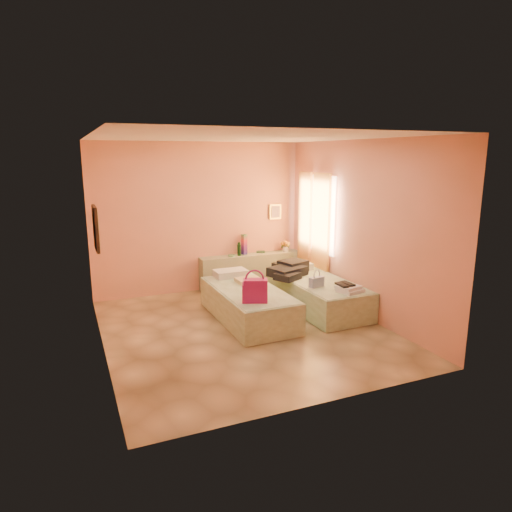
{
  "coord_description": "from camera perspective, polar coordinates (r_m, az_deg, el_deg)",
  "views": [
    {
      "loc": [
        -2.35,
        -5.99,
        2.57
      ],
      "look_at": [
        0.55,
        0.85,
        0.91
      ],
      "focal_mm": 32.0,
      "sensor_mm": 36.0,
      "label": 1
    }
  ],
  "objects": [
    {
      "name": "clothes_pile",
      "position": [
        7.99,
        4.31,
        -1.71
      ],
      "size": [
        0.86,
        0.86,
        0.2
      ],
      "primitive_type": "cube",
      "rotation": [
        0.0,
        0.0,
        0.36
      ],
      "color": "black",
      "rests_on": "bed_right"
    },
    {
      "name": "khaki_garment",
      "position": [
        7.55,
        -0.97,
        -3.05
      ],
      "size": [
        0.4,
        0.33,
        0.07
      ],
      "primitive_type": "cube",
      "rotation": [
        0.0,
        0.0,
        0.04
      ],
      "color": "tan",
      "rests_on": "bed_left"
    },
    {
      "name": "bed_left",
      "position": [
        7.27,
        -1.0,
        -6.02
      ],
      "size": [
        0.93,
        2.01,
        0.5
      ],
      "primitive_type": "cube",
      "rotation": [
        0.0,
        0.0,
        0.01
      ],
      "color": "beige",
      "rests_on": "ground"
    },
    {
      "name": "magenta_handbag",
      "position": [
        6.53,
        -0.16,
        -4.31
      ],
      "size": [
        0.41,
        0.32,
        0.34
      ],
      "primitive_type": "cube",
      "rotation": [
        0.0,
        0.0,
        -0.38
      ],
      "color": "#9C1362",
      "rests_on": "bed_left"
    },
    {
      "name": "ground",
      "position": [
        6.93,
        -1.49,
        -9.18
      ],
      "size": [
        4.5,
        4.5,
        0.0
      ],
      "primitive_type": "plane",
      "color": "tan",
      "rests_on": "ground"
    },
    {
      "name": "green_book",
      "position": [
        9.11,
        0.57,
        0.52
      ],
      "size": [
        0.21,
        0.18,
        0.03
      ],
      "primitive_type": "cube",
      "rotation": [
        0.0,
        0.0,
        -0.4
      ],
      "color": "#2A4F35",
      "rests_on": "headboard_ledge"
    },
    {
      "name": "water_bottle",
      "position": [
        8.81,
        -2.12,
        0.84
      ],
      "size": [
        0.09,
        0.09,
        0.25
      ],
      "primitive_type": "cylinder",
      "rotation": [
        0.0,
        0.0,
        -0.38
      ],
      "color": "#163D1E",
      "rests_on": "headboard_ledge"
    },
    {
      "name": "small_dish",
      "position": [
        8.78,
        -3.09,
        0.06
      ],
      "size": [
        0.14,
        0.14,
        0.03
      ],
      "primitive_type": "cylinder",
      "rotation": [
        0.0,
        0.0,
        -0.06
      ],
      "color": "#539963",
      "rests_on": "headboard_ledge"
    },
    {
      "name": "flower_vase",
      "position": [
        9.2,
        3.72,
        1.36
      ],
      "size": [
        0.25,
        0.25,
        0.27
      ],
      "primitive_type": "cube",
      "rotation": [
        0.0,
        0.0,
        -0.25
      ],
      "color": "white",
      "rests_on": "headboard_ledge"
    },
    {
      "name": "bed_right",
      "position": [
        7.81,
        7.73,
        -4.8
      ],
      "size": [
        0.93,
        2.01,
        0.5
      ],
      "primitive_type": "cube",
      "rotation": [
        0.0,
        0.0,
        0.01
      ],
      "color": "beige",
      "rests_on": "ground"
    },
    {
      "name": "blue_handbag",
      "position": [
        7.35,
        7.58,
        -3.22
      ],
      "size": [
        0.26,
        0.15,
        0.16
      ],
      "primitive_type": "cube",
      "rotation": [
        0.0,
        0.0,
        0.2
      ],
      "color": "#3C4991",
      "rests_on": "bed_right"
    },
    {
      "name": "sandal_pair",
      "position": [
        7.16,
        11.09,
        -3.5
      ],
      "size": [
        0.21,
        0.28,
        0.03
      ],
      "primitive_type": "cube",
      "rotation": [
        0.0,
        0.0,
        -0.03
      ],
      "color": "black",
      "rests_on": "towel_stack"
    },
    {
      "name": "headboard_ledge",
      "position": [
        9.03,
        -0.63,
        -1.81
      ],
      "size": [
        2.05,
        0.3,
        0.65
      ],
      "primitive_type": "cube",
      "color": "gray",
      "rests_on": "ground"
    },
    {
      "name": "towel_stack",
      "position": [
        7.17,
        11.69,
        -4.04
      ],
      "size": [
        0.41,
        0.37,
        0.1
      ],
      "primitive_type": "cube",
      "rotation": [
        0.0,
        0.0,
        0.23
      ],
      "color": "white",
      "rests_on": "bed_right"
    },
    {
      "name": "room_walls",
      "position": [
        7.08,
        -1.71,
        6.25
      ],
      "size": [
        4.02,
        4.51,
        2.81
      ],
      "color": "#ED9B7E",
      "rests_on": "ground"
    },
    {
      "name": "rainbow_box",
      "position": [
        8.91,
        -1.48,
        1.46
      ],
      "size": [
        0.11,
        0.11,
        0.4
      ],
      "primitive_type": "cube",
      "rotation": [
        0.0,
        0.0,
        0.31
      ],
      "color": "#9C1362",
      "rests_on": "headboard_ledge"
    }
  ]
}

